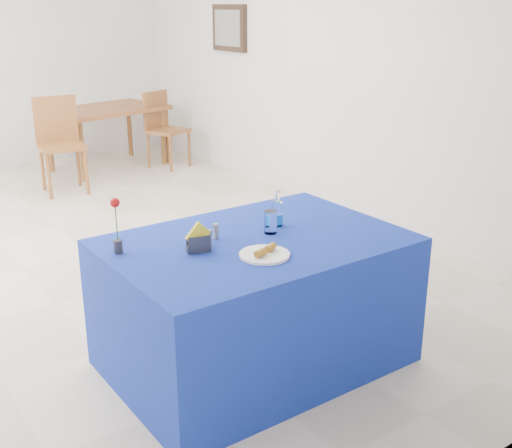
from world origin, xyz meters
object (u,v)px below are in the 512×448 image
(chair_bg_left, at_px, (59,137))
(blue_table, at_px, (255,302))
(water_bottle, at_px, (277,214))
(oak_table, at_px, (106,114))
(chair_bg_right, at_px, (163,124))
(plate, at_px, (264,255))

(chair_bg_left, bearing_deg, blue_table, -86.40)
(water_bottle, xyz_separation_m, oak_table, (0.94, 4.74, -0.15))
(water_bottle, height_order, chair_bg_right, water_bottle)
(plate, bearing_deg, chair_bg_right, 68.43)
(oak_table, distance_m, chair_bg_left, 1.08)
(blue_table, bearing_deg, chair_bg_left, 85.31)
(blue_table, bearing_deg, oak_table, 76.44)
(blue_table, height_order, chair_bg_left, chair_bg_left)
(water_bottle, xyz_separation_m, chair_bg_right, (1.53, 4.39, -0.29))
(oak_table, relative_size, chair_bg_left, 1.51)
(chair_bg_right, bearing_deg, water_bottle, -130.88)
(water_bottle, bearing_deg, oak_table, 78.82)
(oak_table, bearing_deg, chair_bg_left, -140.49)
(blue_table, relative_size, oak_table, 1.03)
(plate, bearing_deg, water_bottle, 45.11)
(water_bottle, distance_m, chair_bg_right, 4.66)
(oak_table, bearing_deg, plate, -104.10)
(blue_table, distance_m, chair_bg_right, 4.84)
(water_bottle, relative_size, oak_table, 0.14)
(oak_table, bearing_deg, chair_bg_right, -30.30)
(oak_table, bearing_deg, water_bottle, -101.18)
(plate, relative_size, chair_bg_left, 0.25)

